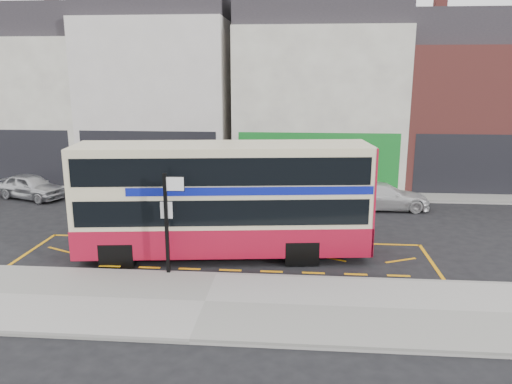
# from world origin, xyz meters

# --- Properties ---
(ground) EXTENTS (120.00, 120.00, 0.00)m
(ground) POSITION_xyz_m (0.00, 0.00, 0.00)
(ground) COLOR black
(ground) RESTS_ON ground
(pavement) EXTENTS (40.00, 4.00, 0.15)m
(pavement) POSITION_xyz_m (0.00, -2.30, 0.07)
(pavement) COLOR #9F9C97
(pavement) RESTS_ON ground
(kerb) EXTENTS (40.00, 0.15, 0.15)m
(kerb) POSITION_xyz_m (0.00, -0.38, 0.07)
(kerb) COLOR gray
(kerb) RESTS_ON ground
(far_pavement) EXTENTS (50.00, 3.00, 0.15)m
(far_pavement) POSITION_xyz_m (0.00, 11.00, 0.07)
(far_pavement) COLOR #9F9C97
(far_pavement) RESTS_ON ground
(road_markings) EXTENTS (14.00, 3.40, 0.01)m
(road_markings) POSITION_xyz_m (0.00, 1.60, 0.01)
(road_markings) COLOR orange
(road_markings) RESTS_ON ground
(terrace_far_left) EXTENTS (8.00, 8.01, 10.80)m
(terrace_far_left) POSITION_xyz_m (-13.50, 14.99, 4.82)
(terrace_far_left) COLOR white
(terrace_far_left) RESTS_ON ground
(terrace_left) EXTENTS (8.00, 8.01, 11.80)m
(terrace_left) POSITION_xyz_m (-5.50, 14.99, 5.32)
(terrace_left) COLOR white
(terrace_left) RESTS_ON ground
(terrace_green_shop) EXTENTS (9.00, 8.01, 11.30)m
(terrace_green_shop) POSITION_xyz_m (3.50, 14.99, 5.07)
(terrace_green_shop) COLOR white
(terrace_green_shop) RESTS_ON ground
(terrace_right) EXTENTS (9.00, 8.01, 10.30)m
(terrace_right) POSITION_xyz_m (12.50, 14.99, 4.57)
(terrace_right) COLOR #96413C
(terrace_right) RESTS_ON ground
(double_decker_bus) EXTENTS (9.99, 3.40, 3.91)m
(double_decker_bus) POSITION_xyz_m (0.00, 1.53, 2.06)
(double_decker_bus) COLOR beige
(double_decker_bus) RESTS_ON ground
(bus_stop_post) EXTENTS (0.78, 0.14, 3.13)m
(bus_stop_post) POSITION_xyz_m (-1.44, -0.39, 2.02)
(bus_stop_post) COLOR black
(bus_stop_post) RESTS_ON pavement
(car_silver) EXTENTS (3.98, 2.65, 1.26)m
(car_silver) POSITION_xyz_m (-10.91, 8.72, 0.63)
(car_silver) COLOR silver
(car_silver) RESTS_ON ground
(car_grey) EXTENTS (4.05, 2.40, 1.26)m
(car_grey) POSITION_xyz_m (-2.59, 9.46, 0.63)
(car_grey) COLOR #3C3E43
(car_grey) RESTS_ON ground
(car_white) EXTENTS (4.30, 1.93, 1.22)m
(car_white) POSITION_xyz_m (6.44, 8.22, 0.61)
(car_white) COLOR silver
(car_white) RESTS_ON ground
(street_tree_right) EXTENTS (2.16, 2.16, 4.67)m
(street_tree_right) POSITION_xyz_m (5.07, 11.99, 3.18)
(street_tree_right) COLOR black
(street_tree_right) RESTS_ON ground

